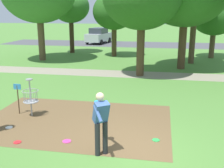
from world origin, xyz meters
The scene contains 15 objects.
ground_plane centered at (0.00, 0.00, 0.00)m, with size 160.00×160.00×0.00m, color #518438.
dirt_tee_pad centered at (-1.97, 1.90, 0.00)m, with size 6.45×4.35×0.01m, color brown.
disc_golf_basket centered at (-3.80, 2.12, 0.75)m, with size 0.98×0.58×1.39m.
player_throwing centered at (-0.62, -0.16, 0.99)m, with size 0.58×1.14×1.71m.
frisbee_near_basket centered at (0.80, 0.91, 0.01)m, with size 0.23×0.23×0.02m, color green.
frisbee_mid_grass centered at (-3.98, 0.96, 0.01)m, with size 0.23×0.23×0.02m, color white.
frisbee_far_right centered at (-3.18, 0.04, 0.01)m, with size 0.23×0.23×0.02m, color red.
frisbee_scattered_a centered at (-1.78, 0.36, 0.01)m, with size 0.26×0.26×0.02m, color #E53D99.
tree_near_right centered at (-3.19, 16.40, 3.69)m, with size 3.54×3.54×5.23m.
tree_mid_left centered at (-7.36, 17.65, 4.08)m, with size 3.35×3.35×5.55m.
tree_mid_center centered at (2.99, 14.07, 4.29)m, with size 3.39×3.39×5.77m.
tree_far_left centered at (4.87, 16.97, 3.37)m, with size 3.67×3.67×4.95m.
parking_lot_strip centered at (0.00, 25.47, 0.00)m, with size 36.00×6.00×0.01m, color #4C4C51.
parked_car_leftmost centered at (-6.71, 25.69, 0.92)m, with size 2.53×4.46×1.84m.
gravel_path centered at (0.00, 9.61, 0.00)m, with size 40.00×1.90×0.00m, color gray.
Camera 1 is at (0.86, -6.62, 3.70)m, focal length 43.89 mm.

